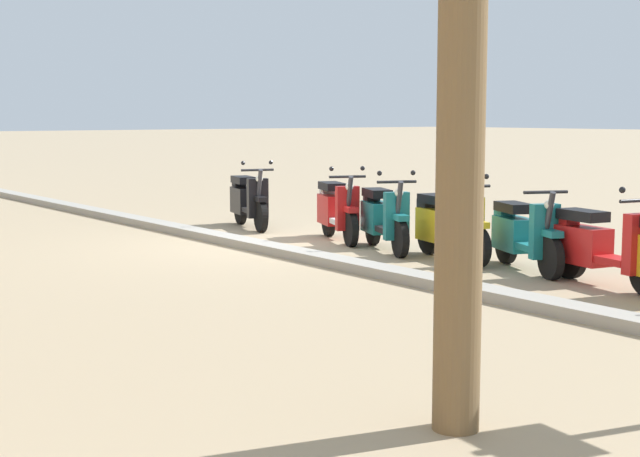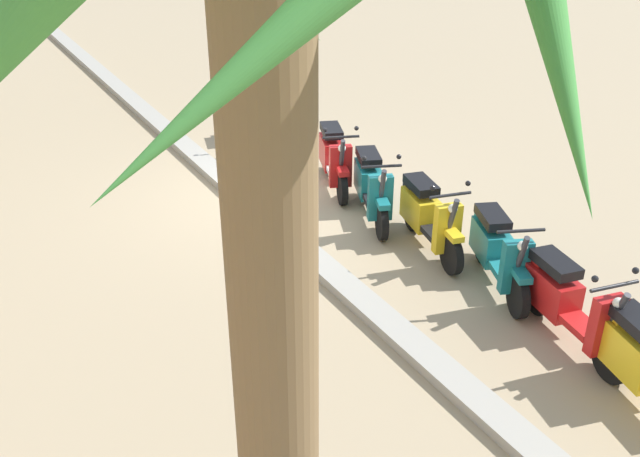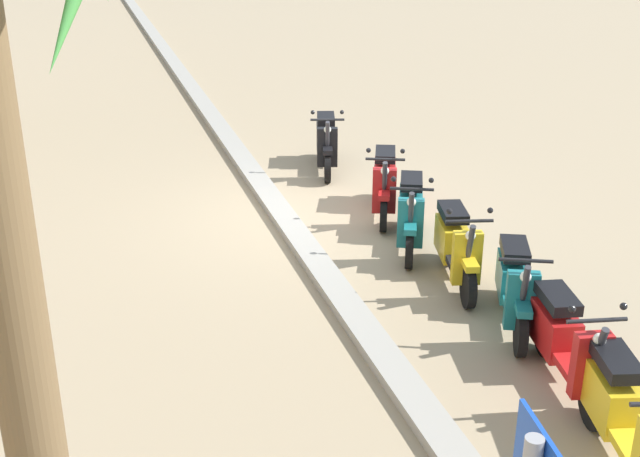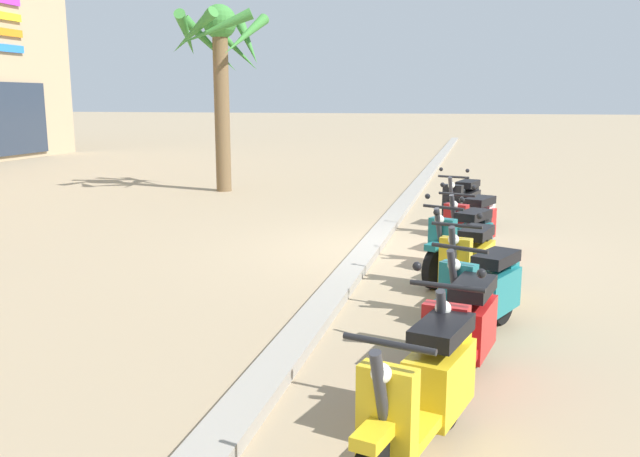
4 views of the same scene
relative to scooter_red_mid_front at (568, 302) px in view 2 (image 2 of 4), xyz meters
The scene contains 9 objects.
ground_plane 5.14m from the scooter_red_mid_front, 12.19° to the left, with size 200.00×200.00×0.00m, color #9E896B.
curb_strip 5.26m from the scooter_red_mid_front, 17.64° to the left, with size 60.00×0.36×0.12m, color gray.
scooter_red_mid_front is the anchor object (origin of this frame).
scooter_teal_far_back 1.27m from the scooter_red_mid_front, ahead, with size 1.67×0.89×1.04m.
scooter_yellow_gap_after_mid 2.44m from the scooter_red_mid_front, ahead, with size 1.74×0.72×1.17m.
scooter_teal_second_in_line 3.64m from the scooter_red_mid_front, ahead, with size 1.72×0.91×1.17m.
scooter_red_tail_end 4.84m from the scooter_red_mid_front, ahead, with size 1.67×0.86×1.17m.
scooter_black_mid_centre 7.08m from the scooter_red_mid_front, ahead, with size 1.72×0.75×1.17m.
palm_tree_mid_walkway 6.58m from the scooter_red_mid_front, 117.82° to the left, with size 2.29×2.43×5.47m.
Camera 2 is at (-9.24, 4.54, 4.79)m, focal length 40.01 mm.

